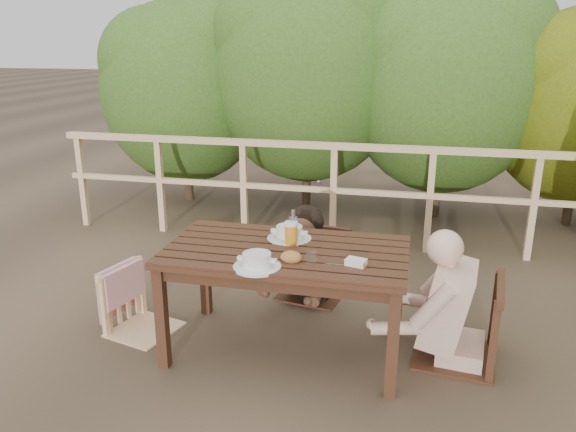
% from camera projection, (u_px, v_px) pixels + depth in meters
% --- Properties ---
extents(ground, '(60.00, 60.00, 0.00)m').
position_uv_depth(ground, '(286.00, 348.00, 3.68)').
color(ground, brown).
rests_on(ground, ground).
extents(table, '(1.49, 0.84, 0.69)m').
position_uv_depth(table, '(286.00, 301.00, 3.57)').
color(table, '#381E12').
rests_on(table, ground).
extents(chair_left, '(0.52, 0.52, 0.85)m').
position_uv_depth(chair_left, '(140.00, 274.00, 3.78)').
color(chair_left, '#DBAF7E').
rests_on(chair_left, ground).
extents(chair_far, '(0.56, 0.56, 0.97)m').
position_uv_depth(chair_far, '(313.00, 237.00, 4.31)').
color(chair_far, '#381E12').
rests_on(chair_far, ground).
extents(chair_right, '(0.57, 0.57, 1.03)m').
position_uv_depth(chair_right, '(462.00, 283.00, 3.43)').
color(chair_right, '#381E12').
rests_on(chair_right, ground).
extents(woman, '(0.57, 0.66, 1.17)m').
position_uv_depth(woman, '(314.00, 224.00, 4.30)').
color(woman, black).
rests_on(woman, ground).
extents(diner_right, '(0.75, 0.64, 1.38)m').
position_uv_depth(diner_right, '(470.00, 257.00, 3.37)').
color(diner_right, '#D9AA94').
rests_on(diner_right, ground).
extents(railing, '(5.60, 0.10, 1.01)m').
position_uv_depth(railing, '(334.00, 195.00, 5.38)').
color(railing, '#DBAF7E').
rests_on(railing, ground).
extents(hedge_row, '(6.60, 1.60, 3.80)m').
position_uv_depth(hedge_row, '(391.00, 42.00, 5.98)').
color(hedge_row, '#31501A').
rests_on(hedge_row, ground).
extents(soup_near, '(0.28, 0.28, 0.09)m').
position_uv_depth(soup_near, '(257.00, 261.00, 3.19)').
color(soup_near, silver).
rests_on(soup_near, table).
extents(soup_far, '(0.29, 0.29, 0.10)m').
position_uv_depth(soup_far, '(289.00, 233.00, 3.63)').
color(soup_far, white).
rests_on(soup_far, table).
extents(bread_roll, '(0.13, 0.10, 0.08)m').
position_uv_depth(bread_roll, '(291.00, 257.00, 3.26)').
color(bread_roll, '#AE6E2F').
rests_on(bread_roll, table).
extents(beer_glass, '(0.08, 0.08, 0.16)m').
position_uv_depth(beer_glass, '(291.00, 234.00, 3.52)').
color(beer_glass, orange).
rests_on(beer_glass, table).
extents(bottle, '(0.06, 0.06, 0.24)m').
position_uv_depth(bottle, '(293.00, 228.00, 3.51)').
color(bottle, silver).
rests_on(bottle, table).
extents(tumbler, '(0.07, 0.07, 0.08)m').
position_uv_depth(tumbler, '(311.00, 258.00, 3.24)').
color(tumbler, white).
rests_on(tumbler, table).
extents(butter_tub, '(0.13, 0.11, 0.05)m').
position_uv_depth(butter_tub, '(356.00, 263.00, 3.21)').
color(butter_tub, white).
rests_on(butter_tub, table).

